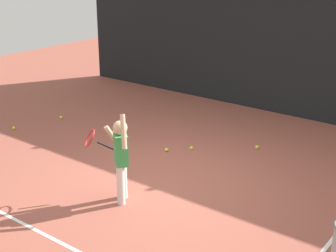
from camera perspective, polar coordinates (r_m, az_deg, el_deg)
ground_plane at (r=7.65m, az=-0.61°, el=-6.45°), size 20.00×20.00×0.00m
court_line_baseline at (r=6.36m, az=-12.49°, el=-12.91°), size 9.00×0.05×0.00m
back_fence_windscreen at (r=10.60m, az=13.70°, el=10.71°), size 10.96×0.08×3.60m
fence_post_0 at (r=13.67m, az=-7.48°, el=13.38°), size 0.09×0.09×3.75m
fence_post_1 at (r=11.96m, az=1.90°, el=12.61°), size 0.09×0.09×3.75m
fence_post_2 at (r=10.65m, az=13.87°, el=11.14°), size 0.09×0.09×3.75m
tennis_player at (r=6.84m, az=-5.60°, el=-3.17°), size 0.89×0.50×1.35m
tennis_ball_0 at (r=10.23m, az=-17.35°, el=-0.22°), size 0.07×0.07×0.07m
tennis_ball_1 at (r=8.98m, az=10.23°, el=-2.41°), size 0.07×0.07×0.07m
tennis_ball_2 at (r=8.81m, az=2.71°, el=-2.54°), size 0.07×0.07×0.07m
tennis_ball_4 at (r=10.61m, az=-12.24°, el=0.98°), size 0.07×0.07×0.07m
tennis_ball_5 at (r=8.73m, az=-0.17°, el=-2.76°), size 0.07×0.07×0.07m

